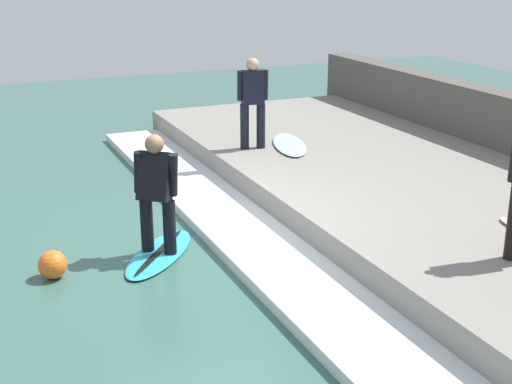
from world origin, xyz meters
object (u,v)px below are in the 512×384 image
Objects in this scene: surfer_riding at (156,188)px; marker_buoy at (53,265)px; surfboard_riding at (159,253)px; surfer_waiting_far at (253,98)px; surfboard_waiting_far at (289,144)px.

surfer_riding is 1.52m from marker_buoy.
surfer_riding is (0.00, -0.00, 0.87)m from surfboard_riding.
surfer_waiting_far is 1.05m from surfboard_waiting_far.
marker_buoy is (-3.80, -2.86, -1.16)m from surfer_waiting_far.
marker_buoy is at bearing -174.38° from surfer_riding.
marker_buoy is at bearing -174.38° from surfboard_riding.
surfer_waiting_far is (2.47, 2.73, 0.43)m from surfer_riding.
surfboard_waiting_far reaches higher than marker_buoy.
surfer_waiting_far is at bearing 47.82° from surfboard_riding.
surfboard_riding is 0.97× the size of surfboard_waiting_far.
surfer_riding is 4.06m from surfboard_waiting_far.
surfer_riding is 0.99× the size of surfer_waiting_far.
surfer_waiting_far is 4.90m from marker_buoy.
surfer_waiting_far is at bearing 47.82° from surfer_riding.
surfboard_riding is at bearing -140.10° from surfboard_waiting_far.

